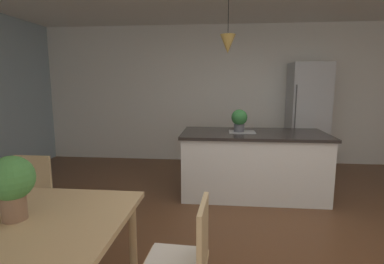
% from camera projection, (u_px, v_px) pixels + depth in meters
% --- Properties ---
extents(ground_plane, '(10.00, 8.40, 0.04)m').
position_uv_depth(ground_plane, '(265.00, 245.00, 2.99)').
color(ground_plane, brown).
extents(wall_back_kitchen, '(10.00, 0.12, 2.70)m').
position_uv_depth(wall_back_kitchen, '(245.00, 95.00, 5.97)').
color(wall_back_kitchen, white).
rests_on(wall_back_kitchen, ground_plane).
extents(chair_far_left, '(0.40, 0.40, 0.87)m').
position_uv_depth(chair_far_left, '(26.00, 198.00, 2.91)').
color(chair_far_left, tan).
rests_on(chair_far_left, ground_plane).
extents(chair_kitchen_end, '(0.42, 0.42, 0.87)m').
position_uv_depth(chair_kitchen_end, '(182.00, 261.00, 1.88)').
color(chair_kitchen_end, tan).
rests_on(chair_kitchen_end, ground_plane).
extents(kitchen_island, '(1.99, 0.95, 0.91)m').
position_uv_depth(kitchen_island, '(253.00, 163.00, 4.24)').
color(kitchen_island, silver).
rests_on(kitchen_island, ground_plane).
extents(refrigerator, '(0.67, 0.67, 1.94)m').
position_uv_depth(refrigerator, '(307.00, 116.00, 5.53)').
color(refrigerator, '#B2B5B7').
rests_on(refrigerator, ground_plane).
extents(pendant_over_island_main, '(0.21, 0.21, 0.73)m').
position_uv_depth(pendant_over_island_main, '(228.00, 44.00, 4.01)').
color(pendant_over_island_main, black).
extents(potted_plant_on_island, '(0.22, 0.22, 0.32)m').
position_uv_depth(potted_plant_on_island, '(239.00, 119.00, 4.16)').
color(potted_plant_on_island, '#4C4C51').
rests_on(potted_plant_on_island, kitchen_island).
extents(potted_plant_on_table, '(0.28, 0.28, 0.41)m').
position_uv_depth(potted_plant_on_table, '(11.00, 182.00, 1.86)').
color(potted_plant_on_table, '#8C664C').
rests_on(potted_plant_on_table, dining_table).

